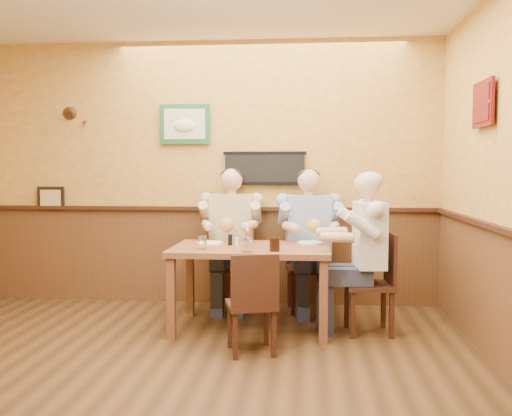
# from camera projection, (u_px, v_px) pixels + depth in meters

# --- Properties ---
(room) EXTENTS (5.02, 5.03, 2.81)m
(room) POSITION_uv_depth(u_px,v_px,m) (161.00, 133.00, 3.77)
(room) COLOR #362210
(room) RESTS_ON ground
(dining_table) EXTENTS (1.40, 0.90, 0.75)m
(dining_table) POSITION_uv_depth(u_px,v_px,m) (251.00, 257.00, 5.12)
(dining_table) COLOR brown
(dining_table) RESTS_ON ground
(chair_back_left) EXTENTS (0.43, 0.43, 0.91)m
(chair_back_left) POSITION_uv_depth(u_px,v_px,m) (232.00, 264.00, 5.90)
(chair_back_left) COLOR #3C1E13
(chair_back_left) RESTS_ON ground
(chair_back_right) EXTENTS (0.47, 0.47, 0.91)m
(chair_back_right) POSITION_uv_depth(u_px,v_px,m) (308.00, 267.00, 5.78)
(chair_back_right) COLOR #3C1E13
(chair_back_right) RESTS_ON ground
(chair_right_end) EXTENTS (0.44, 0.44, 0.89)m
(chair_right_end) POSITION_uv_depth(u_px,v_px,m) (369.00, 283.00, 5.00)
(chair_right_end) COLOR #3C1E13
(chair_right_end) RESTS_ON ground
(chair_near_side) EXTENTS (0.46, 0.46, 0.80)m
(chair_near_side) POSITION_uv_depth(u_px,v_px,m) (251.00, 302.00, 4.47)
(chair_near_side) COLOR #3C1E13
(chair_near_side) RESTS_ON ground
(diner_tan_shirt) EXTENTS (0.62, 0.62, 1.30)m
(diner_tan_shirt) POSITION_uv_depth(u_px,v_px,m) (232.00, 246.00, 5.89)
(diner_tan_shirt) COLOR beige
(diner_tan_shirt) RESTS_ON ground
(diner_blue_polo) EXTENTS (0.68, 0.68, 1.30)m
(diner_blue_polo) POSITION_uv_depth(u_px,v_px,m) (308.00, 248.00, 5.76)
(diner_blue_polo) COLOR #89A4CE
(diner_blue_polo) RESTS_ON ground
(diner_white_elder) EXTENTS (0.63, 0.63, 1.28)m
(diner_white_elder) POSITION_uv_depth(u_px,v_px,m) (369.00, 261.00, 4.99)
(diner_white_elder) COLOR silver
(diner_white_elder) RESTS_ON ground
(water_glass_left) EXTENTS (0.08, 0.08, 0.12)m
(water_glass_left) POSITION_uv_depth(u_px,v_px,m) (202.00, 242.00, 4.95)
(water_glass_left) COLOR white
(water_glass_left) RESTS_ON dining_table
(water_glass_mid) EXTENTS (0.09, 0.09, 0.12)m
(water_glass_mid) POSITION_uv_depth(u_px,v_px,m) (247.00, 245.00, 4.78)
(water_glass_mid) COLOR white
(water_glass_mid) RESTS_ON dining_table
(cola_tumbler) EXTENTS (0.09, 0.09, 0.11)m
(cola_tumbler) POSITION_uv_depth(u_px,v_px,m) (275.00, 244.00, 4.82)
(cola_tumbler) COLOR black
(cola_tumbler) RESTS_ON dining_table
(hot_sauce_bottle) EXTENTS (0.05, 0.05, 0.16)m
(hot_sauce_bottle) POSITION_uv_depth(u_px,v_px,m) (248.00, 238.00, 5.06)
(hot_sauce_bottle) COLOR red
(hot_sauce_bottle) RESTS_ON dining_table
(salt_shaker) EXTENTS (0.04, 0.04, 0.08)m
(salt_shaker) POSITION_uv_depth(u_px,v_px,m) (237.00, 242.00, 5.12)
(salt_shaker) COLOR white
(salt_shaker) RESTS_ON dining_table
(pepper_shaker) EXTENTS (0.04, 0.04, 0.10)m
(pepper_shaker) POSITION_uv_depth(u_px,v_px,m) (230.00, 240.00, 5.19)
(pepper_shaker) COLOR black
(pepper_shaker) RESTS_ON dining_table
(plate_far_left) EXTENTS (0.26, 0.26, 0.02)m
(plate_far_left) POSITION_uv_depth(u_px,v_px,m) (210.00, 243.00, 5.30)
(plate_far_left) COLOR white
(plate_far_left) RESTS_ON dining_table
(plate_far_right) EXTENTS (0.29, 0.29, 0.02)m
(plate_far_right) POSITION_uv_depth(u_px,v_px,m) (310.00, 243.00, 5.33)
(plate_far_right) COLOR white
(plate_far_right) RESTS_ON dining_table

